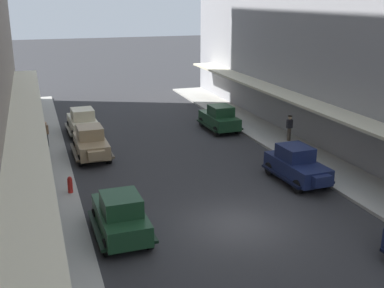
{
  "coord_description": "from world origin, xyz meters",
  "views": [
    {
      "loc": [
        -7.59,
        -16.54,
        9.1
      ],
      "look_at": [
        0.0,
        6.0,
        1.8
      ],
      "focal_mm": 44.65,
      "sensor_mm": 36.0,
      "label": 1
    }
  ],
  "objects_px": {
    "parked_car_1": "(121,214)",
    "pedestrian_2": "(289,128)",
    "pedestrian_0": "(46,134)",
    "pedestrian_1": "(37,135)",
    "parked_car_2": "(297,164)",
    "parked_car_3": "(219,117)",
    "parked_car_4": "(91,142)",
    "fire_hydrant": "(70,185)",
    "parked_car_0": "(83,121)"
  },
  "relations": [
    {
      "from": "pedestrian_0",
      "to": "pedestrian_2",
      "type": "xyz_separation_m",
      "value": [
        15.07,
        -3.56,
        0.02
      ]
    },
    {
      "from": "parked_car_2",
      "to": "parked_car_3",
      "type": "height_order",
      "value": "same"
    },
    {
      "from": "parked_car_2",
      "to": "pedestrian_1",
      "type": "xyz_separation_m",
      "value": [
        -12.51,
        9.72,
        0.05
      ]
    },
    {
      "from": "parked_car_1",
      "to": "parked_car_3",
      "type": "height_order",
      "value": "same"
    },
    {
      "from": "parked_car_1",
      "to": "pedestrian_1",
      "type": "xyz_separation_m",
      "value": [
        -2.83,
        12.75,
        0.05
      ]
    },
    {
      "from": "parked_car_0",
      "to": "parked_car_3",
      "type": "bearing_deg",
      "value": -12.59
    },
    {
      "from": "parked_car_3",
      "to": "pedestrian_2",
      "type": "distance_m",
      "value": 5.36
    },
    {
      "from": "parked_car_4",
      "to": "parked_car_3",
      "type": "bearing_deg",
      "value": 18.76
    },
    {
      "from": "pedestrian_0",
      "to": "parked_car_3",
      "type": "bearing_deg",
      "value": 3.64
    },
    {
      "from": "parked_car_2",
      "to": "pedestrian_2",
      "type": "xyz_separation_m",
      "value": [
        3.08,
        6.19,
        0.07
      ]
    },
    {
      "from": "parked_car_1",
      "to": "parked_car_4",
      "type": "height_order",
      "value": "same"
    },
    {
      "from": "pedestrian_1",
      "to": "parked_car_3",
      "type": "bearing_deg",
      "value": 3.63
    },
    {
      "from": "parked_car_1",
      "to": "fire_hydrant",
      "type": "distance_m",
      "value": 5.09
    },
    {
      "from": "parked_car_2",
      "to": "pedestrian_0",
      "type": "xyz_separation_m",
      "value": [
        -11.99,
        9.75,
        0.05
      ]
    },
    {
      "from": "parked_car_4",
      "to": "pedestrian_0",
      "type": "height_order",
      "value": "parked_car_4"
    },
    {
      "from": "parked_car_3",
      "to": "pedestrian_0",
      "type": "bearing_deg",
      "value": -176.36
    },
    {
      "from": "fire_hydrant",
      "to": "pedestrian_1",
      "type": "relative_size",
      "value": 0.5
    },
    {
      "from": "pedestrian_0",
      "to": "pedestrian_1",
      "type": "bearing_deg",
      "value": -176.5
    },
    {
      "from": "parked_car_1",
      "to": "pedestrian_1",
      "type": "bearing_deg",
      "value": 102.51
    },
    {
      "from": "parked_car_2",
      "to": "pedestrian_1",
      "type": "distance_m",
      "value": 15.84
    },
    {
      "from": "parked_car_2",
      "to": "pedestrian_0",
      "type": "height_order",
      "value": "parked_car_2"
    },
    {
      "from": "fire_hydrant",
      "to": "pedestrian_0",
      "type": "distance_m",
      "value": 8.0
    },
    {
      "from": "fire_hydrant",
      "to": "pedestrian_2",
      "type": "xyz_separation_m",
      "value": [
        14.32,
        4.39,
        0.45
      ]
    },
    {
      "from": "parked_car_2",
      "to": "pedestrian_0",
      "type": "bearing_deg",
      "value": 140.89
    },
    {
      "from": "fire_hydrant",
      "to": "pedestrian_0",
      "type": "height_order",
      "value": "pedestrian_0"
    },
    {
      "from": "pedestrian_0",
      "to": "pedestrian_1",
      "type": "relative_size",
      "value": 1.0
    },
    {
      "from": "parked_car_4",
      "to": "pedestrian_1",
      "type": "relative_size",
      "value": 2.61
    },
    {
      "from": "parked_car_2",
      "to": "parked_car_4",
      "type": "distance_m",
      "value": 12.01
    },
    {
      "from": "pedestrian_1",
      "to": "pedestrian_2",
      "type": "relative_size",
      "value": 0.98
    },
    {
      "from": "fire_hydrant",
      "to": "parked_car_2",
      "type": "bearing_deg",
      "value": -9.09
    },
    {
      "from": "pedestrian_2",
      "to": "fire_hydrant",
      "type": "bearing_deg",
      "value": -162.96
    },
    {
      "from": "parked_car_4",
      "to": "pedestrian_0",
      "type": "distance_m",
      "value": 3.47
    },
    {
      "from": "pedestrian_2",
      "to": "pedestrian_0",
      "type": "bearing_deg",
      "value": 166.7
    },
    {
      "from": "parked_car_4",
      "to": "pedestrian_2",
      "type": "xyz_separation_m",
      "value": [
        12.62,
        -1.11,
        0.07
      ]
    },
    {
      "from": "parked_car_1",
      "to": "parked_car_3",
      "type": "bearing_deg",
      "value": 54.67
    },
    {
      "from": "pedestrian_1",
      "to": "parked_car_1",
      "type": "bearing_deg",
      "value": -77.49
    },
    {
      "from": "parked_car_2",
      "to": "pedestrian_2",
      "type": "distance_m",
      "value": 6.91
    },
    {
      "from": "pedestrian_1",
      "to": "parked_car_2",
      "type": "bearing_deg",
      "value": -37.85
    },
    {
      "from": "fire_hydrant",
      "to": "pedestrian_0",
      "type": "relative_size",
      "value": 0.5
    },
    {
      "from": "parked_car_1",
      "to": "pedestrian_0",
      "type": "relative_size",
      "value": 2.61
    },
    {
      "from": "pedestrian_2",
      "to": "parked_car_4",
      "type": "bearing_deg",
      "value": 174.98
    },
    {
      "from": "parked_car_1",
      "to": "pedestrian_2",
      "type": "relative_size",
      "value": 2.56
    },
    {
      "from": "parked_car_2",
      "to": "parked_car_4",
      "type": "bearing_deg",
      "value": 142.59
    },
    {
      "from": "parked_car_0",
      "to": "parked_car_2",
      "type": "bearing_deg",
      "value": -53.15
    },
    {
      "from": "parked_car_3",
      "to": "fire_hydrant",
      "type": "height_order",
      "value": "parked_car_3"
    },
    {
      "from": "parked_car_3",
      "to": "pedestrian_2",
      "type": "relative_size",
      "value": 2.57
    },
    {
      "from": "parked_car_2",
      "to": "parked_car_3",
      "type": "distance_m",
      "value": 10.51
    },
    {
      "from": "parked_car_2",
      "to": "parked_car_3",
      "type": "bearing_deg",
      "value": 90.43
    },
    {
      "from": "parked_car_4",
      "to": "fire_hydrant",
      "type": "height_order",
      "value": "parked_car_4"
    },
    {
      "from": "pedestrian_1",
      "to": "pedestrian_2",
      "type": "height_order",
      "value": "pedestrian_2"
    }
  ]
}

